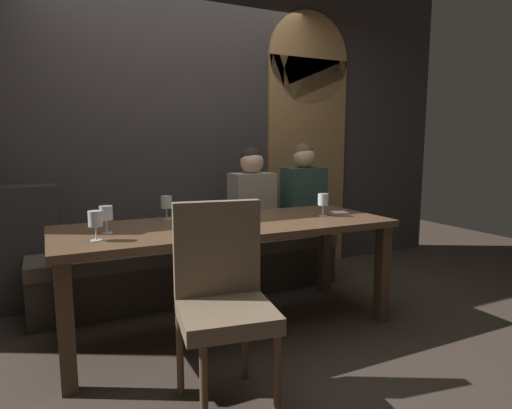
{
  "coord_description": "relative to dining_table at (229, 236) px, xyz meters",
  "views": [
    {
      "loc": [
        -1.08,
        -2.62,
        1.27
      ],
      "look_at": [
        0.24,
        0.07,
        0.84
      ],
      "focal_mm": 30.4,
      "sensor_mm": 36.0,
      "label": 1
    }
  ],
  "objects": [
    {
      "name": "wine_glass_end_right",
      "position": [
        -0.77,
        0.01,
        0.2
      ],
      "size": [
        0.08,
        0.08,
        0.16
      ],
      "color": "silver",
      "rests_on": "dining_table"
    },
    {
      "name": "back_wall_tiled",
      "position": [
        0.0,
        1.22,
        0.85
      ],
      "size": [
        6.0,
        0.12,
        3.0
      ],
      "primitive_type": "cube",
      "color": "#383330",
      "rests_on": "ground"
    },
    {
      "name": "ground",
      "position": [
        0.0,
        0.0,
        -0.65
      ],
      "size": [
        9.0,
        9.0,
        0.0
      ],
      "primitive_type": "plane",
      "color": "#382D26"
    },
    {
      "name": "arched_door",
      "position": [
        1.35,
        1.15,
        0.71
      ],
      "size": [
        0.9,
        0.05,
        2.55
      ],
      "color": "olive",
      "rests_on": "ground"
    },
    {
      "name": "diner_bearded",
      "position": [
        1.04,
        0.71,
        0.18
      ],
      "size": [
        0.36,
        0.24,
        0.81
      ],
      "color": "#2D473D",
      "rests_on": "banquette_bench"
    },
    {
      "name": "dining_table",
      "position": [
        0.0,
        0.0,
        0.0
      ],
      "size": [
        2.2,
        0.84,
        0.74
      ],
      "color": "#493422",
      "rests_on": "ground"
    },
    {
      "name": "wine_glass_far_right",
      "position": [
        -0.85,
        -0.17,
        0.2
      ],
      "size": [
        0.08,
        0.08,
        0.16
      ],
      "color": "silver",
      "rests_on": "dining_table"
    },
    {
      "name": "banquette_bench",
      "position": [
        0.0,
        0.7,
        -0.42
      ],
      "size": [
        2.5,
        0.44,
        0.45
      ],
      "color": "#312A23",
      "rests_on": "ground"
    },
    {
      "name": "wine_glass_near_right",
      "position": [
        -0.33,
        0.32,
        0.2
      ],
      "size": [
        0.08,
        0.08,
        0.16
      ],
      "color": "silver",
      "rests_on": "dining_table"
    },
    {
      "name": "folded_napkin",
      "position": [
        0.92,
        0.01,
        0.09
      ],
      "size": [
        0.13,
        0.13,
        0.01
      ],
      "primitive_type": "cube",
      "rotation": [
        0.0,
        0.0,
        -0.28
      ],
      "color": "silver",
      "rests_on": "dining_table"
    },
    {
      "name": "diner_redhead",
      "position": [
        0.51,
        0.7,
        0.17
      ],
      "size": [
        0.36,
        0.24,
        0.78
      ],
      "color": "#9E9384",
      "rests_on": "banquette_bench"
    },
    {
      "name": "chair_near_side",
      "position": [
        -0.33,
        -0.72,
        -0.09
      ],
      "size": [
        0.5,
        0.5,
        0.98
      ],
      "color": "brown",
      "rests_on": "ground"
    },
    {
      "name": "wine_glass_near_left",
      "position": [
        0.72,
        -0.04,
        0.2
      ],
      "size": [
        0.08,
        0.08,
        0.16
      ],
      "color": "silver",
      "rests_on": "dining_table"
    }
  ]
}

